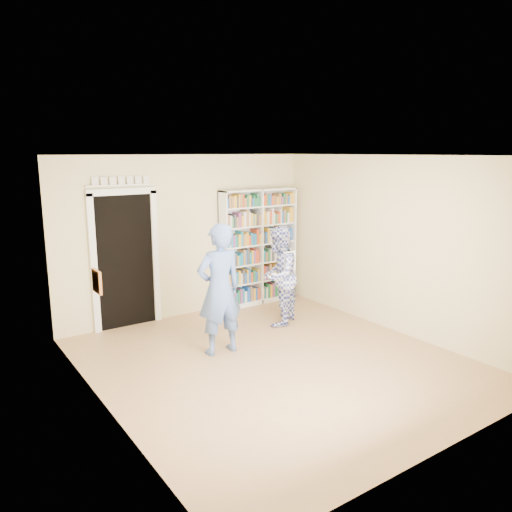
# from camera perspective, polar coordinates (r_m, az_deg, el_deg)

# --- Properties ---
(floor) EXTENTS (5.00, 5.00, 0.00)m
(floor) POSITION_cam_1_polar(r_m,az_deg,el_deg) (6.80, 2.25, -11.99)
(floor) COLOR #A37C4F
(floor) RESTS_ON ground
(ceiling) EXTENTS (5.00, 5.00, 0.00)m
(ceiling) POSITION_cam_1_polar(r_m,az_deg,el_deg) (6.22, 2.46, 11.40)
(ceiling) COLOR white
(ceiling) RESTS_ON wall_back
(wall_back) EXTENTS (4.50, 0.00, 4.50)m
(wall_back) POSITION_cam_1_polar(r_m,az_deg,el_deg) (8.47, -7.85, 2.25)
(wall_back) COLOR beige
(wall_back) RESTS_ON floor
(wall_left) EXTENTS (0.00, 5.00, 5.00)m
(wall_left) POSITION_cam_1_polar(r_m,az_deg,el_deg) (5.37, -17.27, -3.78)
(wall_left) COLOR beige
(wall_left) RESTS_ON floor
(wall_right) EXTENTS (0.00, 5.00, 5.00)m
(wall_right) POSITION_cam_1_polar(r_m,az_deg,el_deg) (7.91, 15.52, 1.24)
(wall_right) COLOR beige
(wall_right) RESTS_ON floor
(bookshelf) EXTENTS (1.52, 0.29, 2.09)m
(bookshelf) POSITION_cam_1_polar(r_m,az_deg,el_deg) (9.07, 0.28, 1.12)
(bookshelf) COLOR white
(bookshelf) RESTS_ON floor
(doorway) EXTENTS (1.10, 0.08, 2.43)m
(doorway) POSITION_cam_1_polar(r_m,az_deg,el_deg) (8.06, -14.74, 0.24)
(doorway) COLOR black
(doorway) RESTS_ON floor
(wall_art) EXTENTS (0.03, 0.25, 0.25)m
(wall_art) POSITION_cam_1_polar(r_m,az_deg,el_deg) (5.55, -17.73, -2.78)
(wall_art) COLOR brown
(wall_art) RESTS_ON wall_left
(man_blue) EXTENTS (0.68, 0.46, 1.82)m
(man_blue) POSITION_cam_1_polar(r_m,az_deg,el_deg) (6.82, -4.20, -3.83)
(man_blue) COLOR #5270B6
(man_blue) RESTS_ON floor
(man_plaid) EXTENTS (0.99, 0.94, 1.60)m
(man_plaid) POSITION_cam_1_polar(r_m,az_deg,el_deg) (7.97, 2.58, -2.29)
(man_plaid) COLOR #323C9B
(man_plaid) RESTS_ON floor
(paper_sheet) EXTENTS (0.22, 0.02, 0.32)m
(paper_sheet) POSITION_cam_1_polar(r_m,az_deg,el_deg) (7.83, 3.89, -0.57)
(paper_sheet) COLOR white
(paper_sheet) RESTS_ON man_plaid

